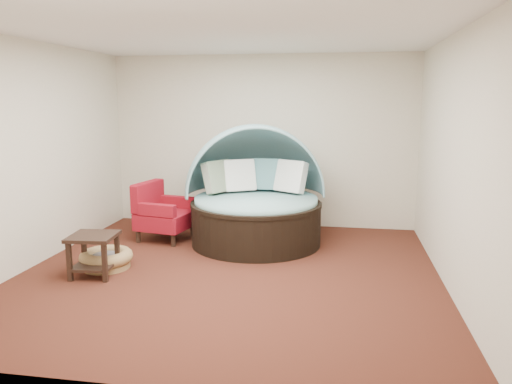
% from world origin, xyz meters
% --- Properties ---
extents(floor, '(5.00, 5.00, 0.00)m').
position_xyz_m(floor, '(0.00, 0.00, 0.00)').
color(floor, '#4E2216').
rests_on(floor, ground).
extents(wall_back, '(5.00, 0.00, 5.00)m').
position_xyz_m(wall_back, '(0.00, 2.50, 1.40)').
color(wall_back, beige).
rests_on(wall_back, floor).
extents(wall_front, '(5.00, 0.00, 5.00)m').
position_xyz_m(wall_front, '(0.00, -2.50, 1.40)').
color(wall_front, beige).
rests_on(wall_front, floor).
extents(wall_left, '(0.00, 5.00, 5.00)m').
position_xyz_m(wall_left, '(-2.50, 0.00, 1.40)').
color(wall_left, beige).
rests_on(wall_left, floor).
extents(wall_right, '(0.00, 5.00, 5.00)m').
position_xyz_m(wall_right, '(2.50, 0.00, 1.40)').
color(wall_right, beige).
rests_on(wall_right, floor).
extents(ceiling, '(5.00, 5.00, 0.00)m').
position_xyz_m(ceiling, '(0.00, 0.00, 2.80)').
color(ceiling, white).
rests_on(ceiling, wall_back).
extents(canopy_daybed, '(2.35, 2.30, 1.73)m').
position_xyz_m(canopy_daybed, '(0.08, 1.42, 0.80)').
color(canopy_daybed, black).
rests_on(canopy_daybed, floor).
extents(pet_basket, '(0.77, 0.77, 0.23)m').
position_xyz_m(pet_basket, '(-1.56, -0.07, 0.12)').
color(pet_basket, olive).
rests_on(pet_basket, floor).
extents(red_armchair, '(0.86, 0.86, 0.86)m').
position_xyz_m(red_armchair, '(-1.33, 1.32, 0.40)').
color(red_armchair, black).
rests_on(red_armchair, floor).
extents(side_table, '(0.57, 0.57, 0.50)m').
position_xyz_m(side_table, '(-1.57, -0.35, 0.32)').
color(side_table, black).
rests_on(side_table, floor).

